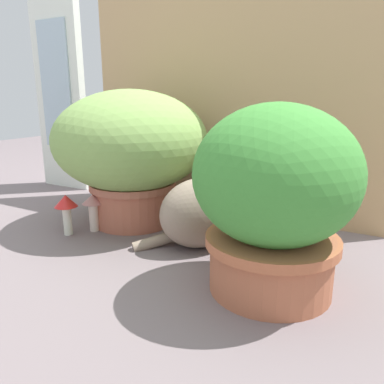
{
  "coord_description": "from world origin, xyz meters",
  "views": [
    {
      "loc": [
        0.6,
        -0.9,
        0.47
      ],
      "look_at": [
        0.08,
        0.05,
        0.18
      ],
      "focal_mm": 34.84,
      "sensor_mm": 36.0,
      "label": 1
    }
  ],
  "objects": [
    {
      "name": "ground_plane",
      "position": [
        0.0,
        0.0,
        0.0
      ],
      "size": [
        6.0,
        6.0,
        0.0
      ],
      "primitive_type": "plane",
      "color": "slate"
    },
    {
      "name": "mushroom_ornament_pink",
      "position": [
        -0.3,
        0.02,
        0.09
      ],
      "size": [
        0.07,
        0.07,
        0.13
      ],
      "color": "silver",
      "rests_on": "ground"
    },
    {
      "name": "grass_planter",
      "position": [
        -0.23,
        0.16,
        0.28
      ],
      "size": [
        0.55,
        0.55,
        0.48
      ],
      "color": "#B5624A",
      "rests_on": "ground"
    },
    {
      "name": "leafy_planter",
      "position": [
        0.36,
        -0.08,
        0.24
      ],
      "size": [
        0.38,
        0.38,
        0.45
      ],
      "color": "#B06242",
      "rests_on": "ground"
    },
    {
      "name": "window_panel_white",
      "position": [
        -0.88,
        0.45,
        0.47
      ],
      "size": [
        0.29,
        0.05,
        0.92
      ],
      "color": "white",
      "rests_on": "ground"
    },
    {
      "name": "cardboard_backdrop",
      "position": [
        0.01,
        0.45,
        0.48
      ],
      "size": [
        1.21,
        0.03,
        0.96
      ],
      "primitive_type": "cube",
      "color": "tan",
      "rests_on": "ground"
    },
    {
      "name": "cat",
      "position": [
        0.1,
        0.09,
        0.12
      ],
      "size": [
        0.33,
        0.31,
        0.32
      ],
      "color": "gray",
      "rests_on": "ground"
    },
    {
      "name": "mushroom_ornament_red",
      "position": [
        -0.35,
        -0.05,
        0.1
      ],
      "size": [
        0.08,
        0.08,
        0.14
      ],
      "color": "white",
      "rests_on": "ground"
    }
  ]
}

